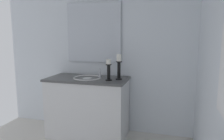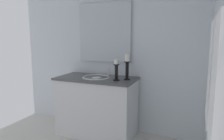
% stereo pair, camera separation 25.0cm
% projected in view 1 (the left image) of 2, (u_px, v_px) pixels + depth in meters
% --- Properties ---
extents(wall_back, '(2.43, 0.04, 2.45)m').
position_uv_depth(wall_back, '(218.00, 63.00, 1.74)').
color(wall_back, silver).
rests_on(wall_back, ground).
extents(wall_left, '(0.04, 2.98, 2.45)m').
position_uv_depth(wall_left, '(96.00, 51.00, 3.29)').
color(wall_left, silver).
rests_on(wall_left, ground).
extents(vanity_cabinet, '(0.58, 1.15, 0.86)m').
position_uv_depth(vanity_cabinet, '(88.00, 107.00, 3.11)').
color(vanity_cabinet, silver).
rests_on(vanity_cabinet, ground).
extents(sink_basin, '(0.40, 0.40, 0.24)m').
position_uv_depth(sink_basin, '(87.00, 81.00, 3.05)').
color(sink_basin, white).
rests_on(sink_basin, vanity_cabinet).
extents(mirror, '(0.02, 0.84, 0.88)m').
position_uv_depth(mirror, '(94.00, 33.00, 3.21)').
color(mirror, silver).
extents(candle_holder_tall, '(0.09, 0.09, 0.35)m').
position_uv_depth(candle_holder_tall, '(119.00, 66.00, 2.92)').
color(candle_holder_tall, black).
rests_on(candle_holder_tall, vanity_cabinet).
extents(candle_holder_short, '(0.09, 0.09, 0.28)m').
position_uv_depth(candle_holder_short, '(109.00, 69.00, 2.86)').
color(candle_holder_short, black).
rests_on(candle_holder_short, vanity_cabinet).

